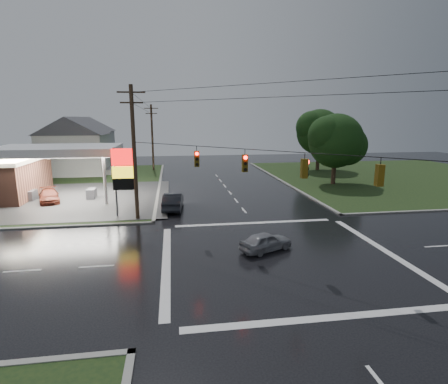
{
  "coord_description": "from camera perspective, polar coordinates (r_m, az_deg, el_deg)",
  "views": [
    {
      "loc": [
        -6.47,
        -19.73,
        8.42
      ],
      "look_at": [
        -2.71,
        5.46,
        3.0
      ],
      "focal_mm": 28.0,
      "sensor_mm": 36.0,
      "label": 1
    }
  ],
  "objects": [
    {
      "name": "ground",
      "position": [
        22.41,
        9.09,
        -10.22
      ],
      "size": [
        120.0,
        120.0,
        0.0
      ],
      "primitive_type": "plane",
      "color": "black",
      "rests_on": "ground"
    },
    {
      "name": "grass_nw",
      "position": [
        50.43,
        -31.14,
        0.7
      ],
      "size": [
        36.0,
        36.0,
        0.08
      ],
      "primitive_type": "cube",
      "color": "black",
      "rests_on": "ground"
    },
    {
      "name": "grass_ne",
      "position": [
        56.71,
        26.58,
        2.24
      ],
      "size": [
        36.0,
        36.0,
        0.08
      ],
      "primitive_type": "cube",
      "color": "black",
      "rests_on": "ground"
    },
    {
      "name": "pylon_sign",
      "position": [
        30.82,
        -15.95,
        3.32
      ],
      "size": [
        2.0,
        0.35,
        6.0
      ],
      "color": "#59595E",
      "rests_on": "ground"
    },
    {
      "name": "utility_pole_nw",
      "position": [
        29.51,
        -14.45,
        6.39
      ],
      "size": [
        2.2,
        0.32,
        11.0
      ],
      "color": "#382619",
      "rests_on": "ground"
    },
    {
      "name": "utility_pole_n",
      "position": [
        57.89,
        -11.63,
        8.85
      ],
      "size": [
        2.2,
        0.32,
        10.5
      ],
      "color": "#382619",
      "rests_on": "ground"
    },
    {
      "name": "traffic_signals",
      "position": [
        20.85,
        9.74,
        6.5
      ],
      "size": [
        26.87,
        26.87,
        1.47
      ],
      "color": "black",
      "rests_on": "ground"
    },
    {
      "name": "house_near",
      "position": [
        57.72,
        -23.19,
        7.07
      ],
      "size": [
        11.05,
        8.48,
        8.6
      ],
      "color": "silver",
      "rests_on": "ground"
    },
    {
      "name": "house_far",
      "position": [
        69.6,
        -21.55,
        7.88
      ],
      "size": [
        11.05,
        8.48,
        8.6
      ],
      "color": "silver",
      "rests_on": "ground"
    },
    {
      "name": "tree_ne_near",
      "position": [
        46.63,
        17.93,
        7.92
      ],
      "size": [
        7.99,
        6.8,
        8.98
      ],
      "color": "black",
      "rests_on": "ground"
    },
    {
      "name": "tree_ne_far",
      "position": [
        58.73,
        15.43,
        9.41
      ],
      "size": [
        8.46,
        7.2,
        9.8
      ],
      "color": "black",
      "rests_on": "ground"
    },
    {
      "name": "car_north",
      "position": [
        33.02,
        -8.31,
        -1.48
      ],
      "size": [
        2.11,
        4.92,
        1.58
      ],
      "primitive_type": "imported",
      "rotation": [
        0.0,
        0.0,
        3.05
      ],
      "color": "black",
      "rests_on": "ground"
    },
    {
      "name": "car_crossing",
      "position": [
        22.9,
        6.85,
        -8.02
      ],
      "size": [
        3.86,
        2.78,
        1.22
      ],
      "primitive_type": "imported",
      "rotation": [
        0.0,
        0.0,
        1.99
      ],
      "color": "gray",
      "rests_on": "ground"
    },
    {
      "name": "car_pump",
      "position": [
        39.64,
        -26.65,
        -0.58
      ],
      "size": [
        3.21,
        4.85,
        1.31
      ],
      "primitive_type": "imported",
      "rotation": [
        0.0,
        0.0,
        0.34
      ],
      "color": "#5B2014",
      "rests_on": "ground"
    }
  ]
}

